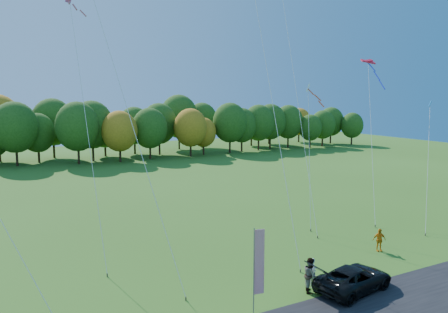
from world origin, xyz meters
name	(u,v)px	position (x,y,z in m)	size (l,w,h in m)	color
ground	(276,298)	(0.00, 0.00, 0.00)	(160.00, 160.00, 0.00)	#315D18
tree_line	(84,162)	(0.00, 55.00, 0.00)	(116.00, 12.00, 10.00)	#1E4711
black_suv	(354,279)	(4.38, -1.28, 0.69)	(2.30, 4.99, 1.39)	black
person_tailgate_a	(312,273)	(2.58, 0.12, 0.87)	(0.63, 0.42, 1.74)	white
person_tailgate_b	(310,275)	(2.14, -0.24, 0.97)	(0.95, 0.74, 1.95)	gray
person_east	(379,240)	(10.51, 2.52, 0.81)	(0.95, 0.40, 1.63)	orange
feather_flag	(258,261)	(-1.77, -0.91, 2.73)	(0.58, 0.14, 4.46)	#999999
kite_delta_blue	(110,51)	(-6.68, 7.61, 13.41)	(5.90, 12.17, 27.80)	#4C3F33
kite_parafoil_orange	(291,55)	(10.22, 12.85, 14.32)	(4.98, 12.79, 28.89)	#4C3F33
kite_delta_red	(268,73)	(3.80, 6.74, 12.39)	(2.52, 9.59, 23.98)	#4C3F33
kite_parafoil_rainbow	(371,135)	(17.78, 10.51, 7.25)	(7.83, 8.24, 14.82)	#4C3F33
kite_diamond_white	(309,154)	(10.72, 10.64, 5.92)	(3.70, 5.24, 12.27)	#4C3F33
kite_diamond_pink	(86,120)	(-7.56, 10.95, 9.31)	(1.24, 8.02, 18.37)	#4C3F33
kite_diamond_blue_low	(428,164)	(19.24, 5.53, 5.14)	(6.24, 5.12, 10.62)	#4C3F33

